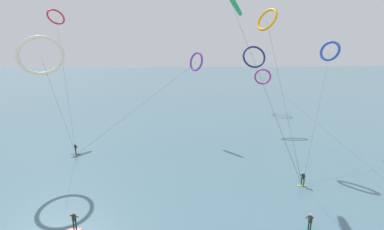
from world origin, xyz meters
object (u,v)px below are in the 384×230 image
Objects in this scene: kite_ivory at (41,56)px; kite_cobalt at (330,51)px; surfer_teal at (310,223)px; kite_navy at (254,57)px; surfer_lime at (303,180)px; kite_crimson at (56,17)px; kite_violet at (196,62)px; kite_magenta at (263,77)px; kite_amber at (267,20)px; surfer_coral at (74,222)px; surfer_charcoal at (76,150)px.

kite_ivory is 42.08m from kite_cobalt.
surfer_teal is 0.06× the size of kite_navy.
surfer_lime is 0.08× the size of kite_crimson.
kite_violet is (25.28, -7.28, -7.81)m from kite_crimson.
kite_magenta is (10.44, 46.61, 7.66)m from surfer_teal.
kite_amber is 1.24× the size of kite_ivory.
surfer_coral is 0.10× the size of kite_cobalt.
kite_cobalt is at bearing 82.75° from surfer_charcoal.
surfer_charcoal is 34.21m from kite_amber.
kite_amber is 1.06× the size of kite_violet.
surfer_lime is 0.06× the size of kite_navy.
kite_violet is at bearing -179.04° from kite_ivory.
surfer_lime is 29.45m from kite_navy.
surfer_lime is 0.10× the size of kite_ivory.
surfer_coral and surfer_charcoal have the same top height.
kite_navy is (30.68, 14.52, 12.90)m from surfer_charcoal.
kite_crimson is (-6.56, 15.63, 20.18)m from surfer_charcoal.
kite_ivory reaches higher than surfer_lime.
kite_violet reaches higher than surfer_charcoal.
kite_violet is (-11.96, -6.17, -0.53)m from kite_navy.
surfer_charcoal is at bearing -99.82° from kite_violet.
kite_crimson reaches higher than kite_cobalt.
kite_violet is (-10.66, 20.26, 12.37)m from surfer_lime.
kite_magenta is at bearing -32.61° from kite_crimson.
kite_crimson is at bearing -138.38° from kite_amber.
kite_navy is at bearing 83.30° from kite_magenta.
kite_amber is at bearing 80.90° from surfer_charcoal.
surfer_charcoal and surfer_lime have the same top height.
kite_cobalt is (9.15, -10.75, 1.31)m from kite_navy.
kite_ivory reaches higher than kite_navy.
kite_amber is (-2.13, -12.74, 5.85)m from kite_navy.
kite_crimson is at bearing -173.11° from surfer_lime.
surfer_teal is 1.00× the size of surfer_lime.
kite_cobalt is at bearing -50.63° from kite_navy.
surfer_charcoal is 26.35m from kite_crimson.
surfer_lime is at bearing -6.10° from kite_violet.
surfer_charcoal is at bearing -157.73° from surfer_lime.
kite_amber is at bearing 137.80° from surfer_lime.
kite_cobalt is (34.18, 21.95, 14.21)m from surfer_coral.
surfer_teal is 1.00× the size of surfer_coral.
surfer_coral is 0.03× the size of kite_magenta.
kite_navy is at bearing 77.51° from surfer_coral.
surfer_charcoal is 23.94m from kite_violet.
kite_crimson reaches higher than kite_violet.
kite_crimson is 1.06× the size of kite_amber.
kite_crimson is 0.42× the size of kite_magenta.
kite_amber is 0.40× the size of kite_magenta.
surfer_charcoal is 36.31m from kite_navy.
kite_violet is (-21.11, 4.58, -1.84)m from kite_cobalt.
surfer_lime is 23.23m from kite_amber.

